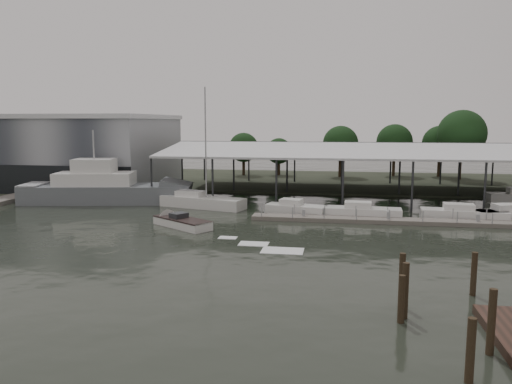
# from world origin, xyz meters

# --- Properties ---
(ground) EXTENTS (200.00, 200.00, 0.00)m
(ground) POSITION_xyz_m (0.00, 0.00, 0.00)
(ground) COLOR #232821
(ground) RESTS_ON ground
(land_strip_far) EXTENTS (140.00, 30.00, 0.30)m
(land_strip_far) POSITION_xyz_m (0.00, 42.00, 0.10)
(land_strip_far) COLOR #363B2C
(land_strip_far) RESTS_ON ground
(land_strip_west) EXTENTS (20.00, 40.00, 0.30)m
(land_strip_west) POSITION_xyz_m (-40.00, 30.00, 0.10)
(land_strip_west) COLOR #363B2C
(land_strip_west) RESTS_ON ground
(storage_warehouse) EXTENTS (24.50, 20.50, 10.50)m
(storage_warehouse) POSITION_xyz_m (-28.00, 29.94, 5.29)
(storage_warehouse) COLOR gray
(storage_warehouse) RESTS_ON ground
(covered_boat_shed) EXTENTS (58.24, 24.00, 6.96)m
(covered_boat_shed) POSITION_xyz_m (17.00, 28.00, 6.13)
(covered_boat_shed) COLOR silver
(covered_boat_shed) RESTS_ON ground
(floating_dock) EXTENTS (28.00, 2.00, 1.40)m
(floating_dock) POSITION_xyz_m (15.00, 10.00, 0.20)
(floating_dock) COLOR slate
(floating_dock) RESTS_ON ground
(grey_trawler) EXTENTS (20.24, 8.45, 8.84)m
(grey_trawler) POSITION_xyz_m (-17.80, 16.91, 1.58)
(grey_trawler) COLOR slate
(grey_trawler) RESTS_ON ground
(white_sailboat) EXTENTS (10.13, 5.15, 13.42)m
(white_sailboat) POSITION_xyz_m (-5.78, 15.39, 0.65)
(white_sailboat) COLOR silver
(white_sailboat) RESTS_ON ground
(speedboat_underway) EXTENTS (15.63, 11.23, 2.00)m
(speedboat_underway) POSITION_xyz_m (-5.14, 5.27, 0.39)
(speedboat_underway) COLOR silver
(speedboat_underway) RESTS_ON ground
(moored_cruiser_0) EXTENTS (6.49, 3.53, 1.70)m
(moored_cruiser_0) POSITION_xyz_m (4.97, 12.56, 0.61)
(moored_cruiser_0) COLOR silver
(moored_cruiser_0) RESTS_ON ground
(moored_cruiser_1) EXTENTS (7.51, 2.59, 1.70)m
(moored_cruiser_1) POSITION_xyz_m (11.67, 11.94, 0.61)
(moored_cruiser_1) COLOR silver
(moored_cruiser_1) RESTS_ON ground
(moored_cruiser_2) EXTENTS (8.10, 2.85, 1.70)m
(moored_cruiser_2) POSITION_xyz_m (21.24, 12.31, 0.61)
(moored_cruiser_2) COLOR silver
(moored_cruiser_2) RESTS_ON ground
(moored_cruiser_3) EXTENTS (7.71, 4.01, 1.70)m
(moored_cruiser_3) POSITION_xyz_m (25.84, 12.84, 0.61)
(moored_cruiser_3) COLOR silver
(moored_cruiser_3) RESTS_ON ground
(mooring_pilings) EXTENTS (4.69, 10.17, 3.44)m
(mooring_pilings) POSITION_xyz_m (13.95, -14.48, 1.01)
(mooring_pilings) COLOR #382D1C
(mooring_pilings) RESTS_ON ground
(horizon_tree_line) EXTENTS (69.62, 10.88, 11.41)m
(horizon_tree_line) POSITION_xyz_m (27.18, 48.21, 6.14)
(horizon_tree_line) COLOR black
(horizon_tree_line) RESTS_ON ground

